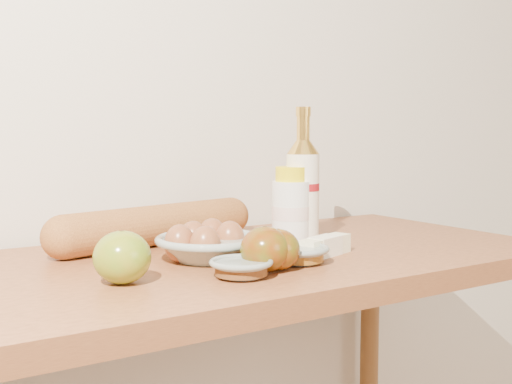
% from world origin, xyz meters
% --- Properties ---
extents(back_wall, '(3.50, 0.02, 2.60)m').
position_xyz_m(back_wall, '(0.00, 1.51, 1.30)').
color(back_wall, beige).
rests_on(back_wall, ground).
extents(table, '(1.20, 0.60, 0.90)m').
position_xyz_m(table, '(0.00, 1.18, 0.78)').
color(table, '#A45F35').
rests_on(table, ground).
extents(bourbon_bottle, '(0.08, 0.08, 0.28)m').
position_xyz_m(bourbon_bottle, '(0.16, 1.23, 1.01)').
color(bourbon_bottle, white).
rests_on(bourbon_bottle, table).
extents(cream_bottle, '(0.10, 0.10, 0.16)m').
position_xyz_m(cream_bottle, '(0.14, 1.23, 0.97)').
color(cream_bottle, white).
rests_on(cream_bottle, table).
extents(egg_bowl, '(0.26, 0.26, 0.07)m').
position_xyz_m(egg_bowl, '(-0.09, 1.17, 0.93)').
color(egg_bowl, '#909D97').
rests_on(egg_bowl, table).
extents(baguette, '(0.50, 0.19, 0.08)m').
position_xyz_m(baguette, '(-0.11, 1.36, 0.94)').
color(baguette, '#B57137').
rests_on(baguette, table).
extents(apple_yellowgreen, '(0.10, 0.10, 0.08)m').
position_xyz_m(apple_yellowgreen, '(-0.29, 1.08, 0.94)').
color(apple_yellowgreen, olive).
rests_on(apple_yellowgreen, table).
extents(apple_redgreen_front, '(0.08, 0.08, 0.07)m').
position_xyz_m(apple_redgreen_front, '(-0.03, 1.03, 0.93)').
color(apple_redgreen_front, maroon).
rests_on(apple_redgreen_front, table).
extents(apple_redgreen_right, '(0.09, 0.09, 0.08)m').
position_xyz_m(apple_redgreen_right, '(-0.06, 1.03, 0.94)').
color(apple_redgreen_right, maroon).
rests_on(apple_redgreen_right, table).
extents(sugar_bowl, '(0.13, 0.13, 0.03)m').
position_xyz_m(sugar_bowl, '(-0.11, 1.02, 0.92)').
color(sugar_bowl, gray).
rests_on(sugar_bowl, table).
extents(syrup_bowl, '(0.14, 0.14, 0.03)m').
position_xyz_m(syrup_bowl, '(0.03, 1.06, 0.92)').
color(syrup_bowl, gray).
rests_on(syrup_bowl, table).
extents(butter_stick, '(0.13, 0.07, 0.04)m').
position_xyz_m(butter_stick, '(0.11, 1.09, 0.92)').
color(butter_stick, '#FBF4C2').
rests_on(butter_stick, table).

